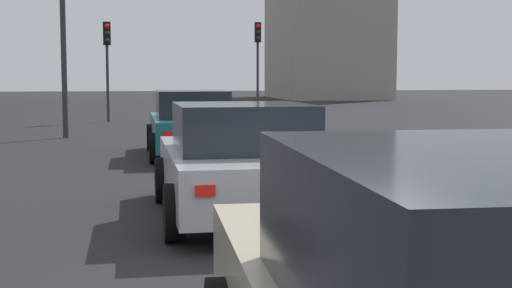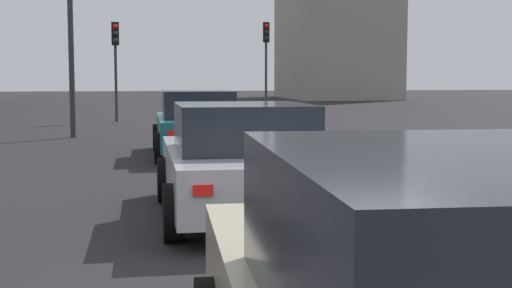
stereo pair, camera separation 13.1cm
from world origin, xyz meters
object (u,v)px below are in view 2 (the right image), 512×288
object	(u,v)px
car_silver_second	(241,162)
traffic_light_near_left	(116,50)
traffic_light_near_right	(266,49)
car_teal_lead	(197,124)

from	to	relation	value
car_silver_second	traffic_light_near_left	distance (m)	19.83
traffic_light_near_left	traffic_light_near_right	bearing A→B (deg)	111.15
car_teal_lead	traffic_light_near_left	xyz separation A→B (m)	(12.56, 2.18, 2.09)
car_silver_second	traffic_light_near_left	size ratio (longest dim) A/B	1.05
car_silver_second	traffic_light_near_right	distance (m)	23.59
traffic_light_near_right	car_teal_lead	bearing A→B (deg)	-11.98
traffic_light_near_left	car_teal_lead	bearing A→B (deg)	3.30
car_teal_lead	car_silver_second	world-z (taller)	car_teal_lead
car_teal_lead	car_silver_second	xyz separation A→B (m)	(-7.04, -0.01, -0.01)
car_teal_lead	traffic_light_near_left	world-z (taller)	traffic_light_near_left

